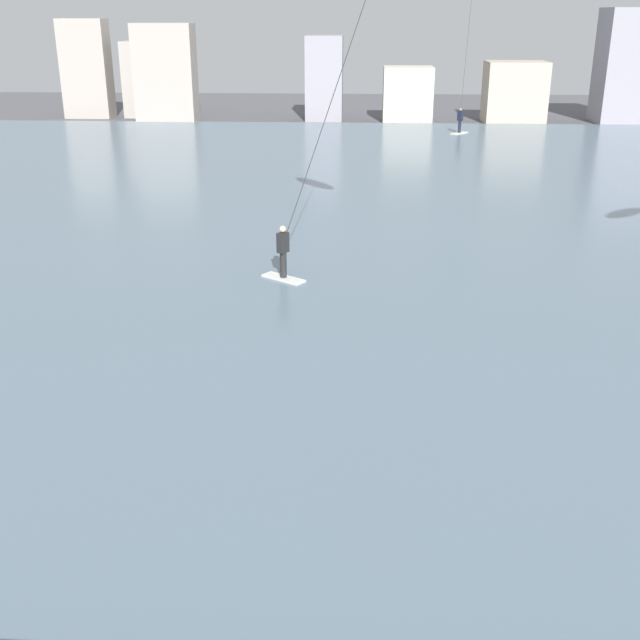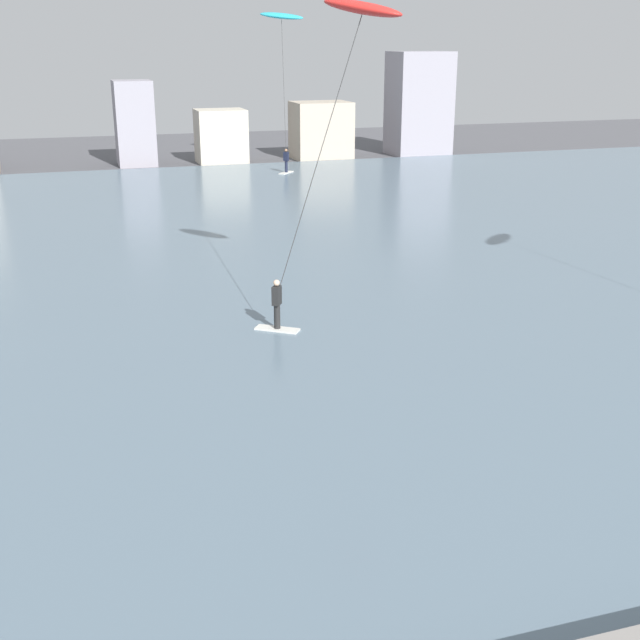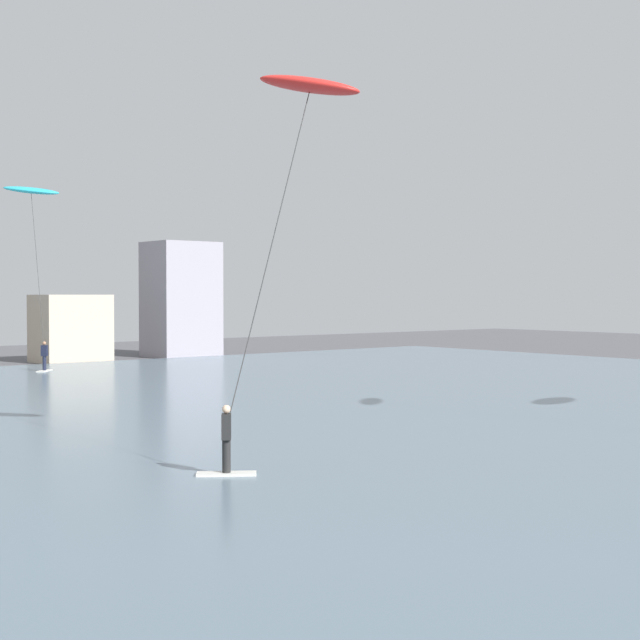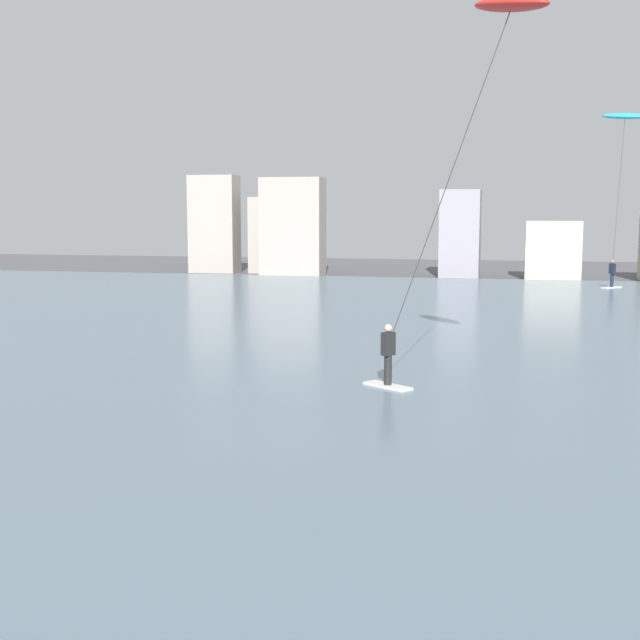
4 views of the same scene
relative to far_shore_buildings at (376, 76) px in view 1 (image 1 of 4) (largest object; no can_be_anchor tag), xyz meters
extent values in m
cube|color=slate|center=(-2.40, -28.06, -3.15)|extent=(84.00, 52.00, 0.10)
cube|color=#A89E93|center=(-22.13, 0.86, 0.41)|extent=(3.50, 2.07, 7.23)
cube|color=#A89E93|center=(-17.51, 1.47, -0.40)|extent=(3.71, 2.33, 5.62)
cube|color=#A89E93|center=(-15.53, -1.19, 0.27)|extent=(4.37, 2.35, 6.94)
cube|color=gray|center=(-3.86, 0.39, -0.17)|extent=(2.73, 3.17, 6.06)
cube|color=beige|center=(2.39, -0.24, -1.24)|extent=(3.64, 2.92, 3.93)
cube|color=#B7A893|center=(10.26, -0.31, -1.04)|extent=(4.36, 3.46, 4.32)
cube|color=gray|center=(18.52, -0.16, 0.78)|extent=(4.52, 3.81, 7.98)
cube|color=silver|center=(-3.26, -38.55, -3.07)|extent=(1.39, 1.17, 0.06)
cylinder|color=black|center=(-3.26, -38.55, -2.65)|extent=(0.20, 0.20, 0.78)
cube|color=black|center=(-3.26, -38.55, -1.96)|extent=(0.38, 0.40, 0.60)
sphere|color=beige|center=(-3.26, -38.55, -1.55)|extent=(0.20, 0.20, 0.20)
cylinder|color=#333333|center=(-1.83, -38.32, 2.15)|extent=(2.89, 0.48, 8.34)
cube|color=silver|center=(5.53, -7.30, -3.07)|extent=(1.28, 1.32, 0.06)
cylinder|color=#191E33|center=(5.53, -7.30, -2.65)|extent=(0.20, 0.20, 0.78)
cube|color=#191E33|center=(5.53, -7.30, -1.96)|extent=(0.40, 0.39, 0.60)
sphere|color=#9E7051|center=(5.53, -7.30, -1.55)|extent=(0.20, 0.20, 0.20)
cylinder|color=#333333|center=(5.89, -5.62, 2.51)|extent=(0.73, 3.40, 9.05)
camera|label=1|loc=(-1.01, -60.83, 4.35)|focal=43.89mm
camera|label=2|loc=(-9.29, -62.21, 5.55)|focal=46.00mm
camera|label=3|loc=(-15.44, -56.85, 1.13)|focal=52.71mm
camera|label=4|loc=(-0.14, -60.30, 1.48)|focal=48.08mm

